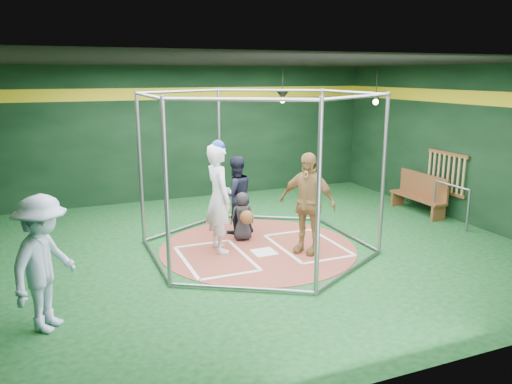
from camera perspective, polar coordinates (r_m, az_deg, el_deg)
name	(u,v)px	position (r m, az deg, el deg)	size (l,w,h in m)	color
room_shell	(258,159)	(9.32, 0.22, 3.79)	(10.10, 9.10, 3.53)	#0D3A15
clay_disc	(258,248)	(9.76, 0.23, -6.39)	(3.80, 3.80, 0.01)	brown
home_plate	(264,252)	(9.49, 0.93, -6.89)	(0.43, 0.43, 0.01)	white
batter_box_left	(215,258)	(9.23, -4.67, -7.55)	(1.17, 1.77, 0.01)	white
batter_box_right	(307,245)	(9.93, 5.88, -6.04)	(1.17, 1.77, 0.01)	white
batting_cage	(258,172)	(9.36, 0.23, 2.25)	(4.05, 4.67, 3.00)	gray
bat_rack	(446,173)	(12.47, 20.88, 2.07)	(0.07, 1.25, 0.98)	brown
pendant_lamp_near	(283,96)	(13.38, 3.06, 10.94)	(0.34, 0.34, 0.90)	black
pendant_lamp_far	(376,97)	(12.91, 13.55, 10.51)	(0.34, 0.34, 0.90)	black
batter_figure	(219,197)	(9.32, -4.28, -0.60)	(0.52, 0.77, 2.12)	silver
visitor_leopard	(307,203)	(9.30, 5.87, -1.27)	(1.12, 0.46, 1.91)	tan
catcher_figure	(243,216)	(10.04, -1.50, -2.80)	(0.52, 0.58, 0.99)	black
umpire	(236,195)	(10.45, -2.35, -0.33)	(0.80, 0.62, 1.64)	black
bystander_blue	(44,264)	(7.07, -23.07, -7.54)	(1.18, 0.68, 1.83)	#ADC5E4
dugout_bench	(420,193)	(12.72, 18.25, -0.09)	(0.38, 1.65, 0.96)	brown
steel_railing	(451,198)	(11.86, 21.39, -0.64)	(0.05, 1.08, 0.93)	gray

